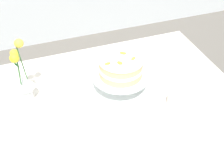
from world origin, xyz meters
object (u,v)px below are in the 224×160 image
cake_stand (121,77)px  teacup (175,101)px  layer_cake (121,65)px  flower_vase (23,80)px  dining_table (107,118)px

cake_stand → teacup: (0.21, -0.20, -0.06)m
cake_stand → layer_cake: (-0.00, 0.00, 0.07)m
cake_stand → layer_cake: 0.07m
flower_vase → teacup: flower_vase is taller
cake_stand → layer_cake: size_ratio=1.28×
teacup → cake_stand: bearing=136.1°
layer_cake → flower_vase: flower_vase is taller
dining_table → teacup: bearing=-18.6°
dining_table → teacup: size_ratio=10.48×
flower_vase → teacup: size_ratio=2.62×
cake_stand → teacup: size_ratio=2.17×
flower_vase → layer_cake: bearing=-10.1°
flower_vase → teacup: (0.68, -0.28, -0.10)m
layer_cake → flower_vase: (-0.47, 0.08, -0.03)m
dining_table → cake_stand: cake_stand is taller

